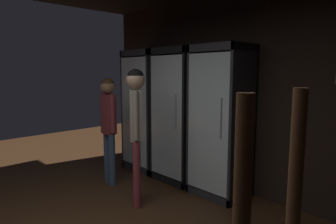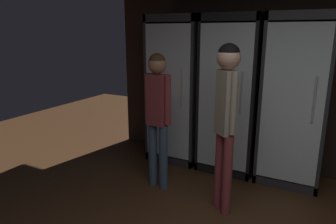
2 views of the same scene
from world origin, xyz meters
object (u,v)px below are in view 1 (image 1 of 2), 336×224
(cooler_center, at_px, (223,123))
(shopper_far, at_px, (136,118))
(cooler_left, at_px, (181,117))
(cooler_far_left, at_px, (149,112))
(shopper_near, at_px, (109,119))

(cooler_center, bearing_deg, shopper_far, -115.32)
(cooler_left, relative_size, shopper_far, 1.18)
(cooler_far_left, xyz_separation_m, shopper_far, (1.05, -1.08, 0.13))
(cooler_left, xyz_separation_m, cooler_center, (0.78, -0.00, -0.00))
(cooler_left, height_order, shopper_near, cooler_left)
(cooler_far_left, distance_m, cooler_left, 0.78)
(cooler_far_left, distance_m, shopper_near, 0.96)
(cooler_left, bearing_deg, shopper_near, -121.53)
(cooler_center, distance_m, shopper_far, 1.20)
(shopper_far, bearing_deg, shopper_near, 170.78)
(cooler_center, bearing_deg, cooler_far_left, -179.99)
(cooler_center, distance_m, shopper_near, 1.65)
(cooler_left, bearing_deg, shopper_far, -75.89)
(cooler_far_left, bearing_deg, shopper_far, -45.67)
(cooler_far_left, relative_size, shopper_far, 1.18)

